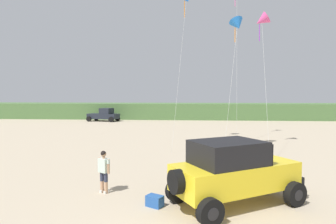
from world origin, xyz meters
The scene contains 7 objects.
dune_ridge centered at (4.90, 42.52, 1.28)m, with size 90.00×8.78×2.55m, color #4C703D.
jeep centered at (2.19, 4.20, 1.20)m, with size 4.98×4.22×2.26m.
person_watching centered at (-2.69, 5.01, 0.94)m, with size 0.56×0.44×1.67m.
cooler_box centered at (-0.54, 3.81, 0.19)m, with size 0.56×0.36×0.38m, color #23519E.
distant_pickup centered at (-12.21, 35.59, 0.94)m, with size 4.89×3.23×1.98m.
kite_red_delta centered at (3.82, 13.73, 8.56)m, with size 1.98×4.45×9.09m.
kite_green_box centered at (5.78, 15.21, 9.19)m, with size 1.50×6.23×9.79m.
Camera 1 is at (0.64, -5.50, 3.79)m, focal length 29.78 mm.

